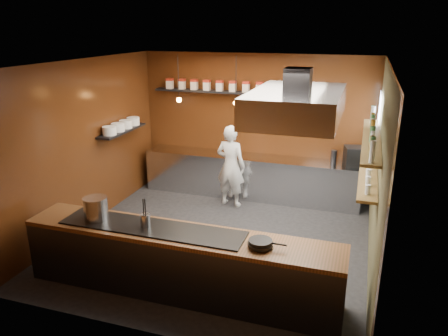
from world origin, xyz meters
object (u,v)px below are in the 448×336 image
at_px(stockpot_large, 96,208).
at_px(chef, 231,166).
at_px(stockpot_small, 97,208).
at_px(extractor_hood, 297,104).
at_px(espresso_machine, 355,156).

relative_size(stockpot_large, chef, 0.20).
bearing_deg(stockpot_large, stockpot_small, 110.18).
distance_m(stockpot_large, stockpot_small, 0.10).
height_order(extractor_hood, stockpot_small, extractor_hood).
bearing_deg(extractor_hood, espresso_machine, 72.83).
bearing_deg(extractor_hood, chef, 128.12).
bearing_deg(chef, espresso_machine, -156.62).
bearing_deg(stockpot_large, chef, 72.83).
relative_size(extractor_hood, espresso_machine, 5.23).
bearing_deg(extractor_hood, stockpot_small, -156.45).
xyz_separation_m(stockpot_large, espresso_machine, (3.35, 3.80, -0.01)).
height_order(extractor_hood, stockpot_large, extractor_hood).
relative_size(extractor_hood, stockpot_small, 6.96).
bearing_deg(espresso_machine, chef, -179.64).
relative_size(stockpot_small, chef, 0.17).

